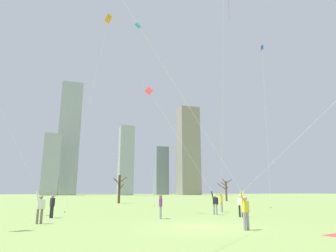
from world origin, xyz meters
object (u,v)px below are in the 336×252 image
object	(u,v)px
kite_flyer_far_back_red	(207,190)
bare_tree_rightmost	(119,188)
kite_flyer_foreground_left_purple	(222,159)
bystander_far_off_by_trees	(52,205)
kite_flyer_midfield_center_green	(219,167)
kite_flyer_foreground_right_white	(17,156)
bystander_watching_nearby	(161,205)
kite_flyer_midfield_left_pink	(261,183)
distant_kite_drifting_right_blue	(263,59)
distant_kite_high_overhead_orange	(105,34)
bare_tree_center	(226,189)
distant_kite_low_near_trees_teal	(139,41)

from	to	relation	value
kite_flyer_far_back_red	bare_tree_rightmost	distance (m)	25.81
kite_flyer_foreground_left_purple	kite_flyer_far_back_red	size ratio (longest dim) A/B	1.46
kite_flyer_foreground_left_purple	bystander_far_off_by_trees	size ratio (longest dim) A/B	10.25
bystander_far_off_by_trees	kite_flyer_midfield_center_green	bearing A→B (deg)	-53.06
kite_flyer_foreground_right_white	bystander_far_off_by_trees	bearing A→B (deg)	66.81
bystander_far_off_by_trees	bare_tree_rightmost	world-z (taller)	bare_tree_rightmost
bystander_watching_nearby	bare_tree_rightmost	bearing A→B (deg)	88.23
kite_flyer_foreground_left_purple	kite_flyer_midfield_left_pink	xyz separation A→B (m)	(0.93, -4.05, -2.16)
distant_kite_drifting_right_blue	kite_flyer_midfield_left_pink	bearing A→B (deg)	-129.15
distant_kite_high_overhead_orange	bare_tree_rightmost	bearing A→B (deg)	76.80
bystander_far_off_by_trees	distant_kite_drifting_right_blue	size ratio (longest dim) A/B	0.07
distant_kite_drifting_right_blue	bare_tree_center	world-z (taller)	distant_kite_drifting_right_blue
kite_flyer_foreground_left_purple	bare_tree_rightmost	xyz separation A→B (m)	(-5.28, 25.46, -2.17)
kite_flyer_midfield_center_green	kite_flyer_foreground_left_purple	xyz separation A→B (m)	(5.46, 10.04, 1.63)
bare_tree_rightmost	kite_flyer_midfield_left_pink	bearing A→B (deg)	-78.13
kite_flyer_foreground_right_white	kite_flyer_midfield_center_green	bearing A→B (deg)	-32.84
bystander_watching_nearby	bare_tree_center	distance (m)	38.81
kite_flyer_midfield_center_green	distant_kite_low_near_trees_teal	xyz separation A→B (m)	(0.86, 24.88, 19.95)
kite_flyer_midfield_left_pink	bystander_watching_nearby	distance (m)	7.43
kite_flyer_far_back_red	distant_kite_low_near_trees_teal	xyz separation A→B (m)	(-3.10, 14.91, 20.94)
kite_flyer_midfield_left_pink	distant_kite_low_near_trees_teal	bearing A→B (deg)	106.31
bare_tree_rightmost	kite_flyer_far_back_red	bearing A→B (deg)	-81.58
kite_flyer_foreground_left_purple	distant_kite_high_overhead_orange	world-z (taller)	distant_kite_high_overhead_orange
kite_flyer_foreground_right_white	bare_tree_center	size ratio (longest dim) A/B	3.97
kite_flyer_midfield_center_green	bare_tree_center	size ratio (longest dim) A/B	4.01
kite_flyer_foreground_left_purple	bystander_far_off_by_trees	bearing A→B (deg)	177.71
kite_flyer_foreground_left_purple	bare_tree_center	xyz separation A→B (m)	(16.12, 29.43, -2.34)
bystander_watching_nearby	bare_tree_center	size ratio (longest dim) A/B	0.37
kite_flyer_midfield_left_pink	kite_flyer_midfield_center_green	bearing A→B (deg)	-136.83
bystander_watching_nearby	distant_kite_low_near_trees_teal	size ratio (longest dim) A/B	0.06
kite_flyer_foreground_right_white	bystander_far_off_by_trees	xyz separation A→B (m)	(1.83, 4.26, -2.98)
kite_flyer_midfield_left_pink	bare_tree_center	size ratio (longest dim) A/B	2.53
kite_flyer_far_back_red	kite_flyer_midfield_left_pink	distance (m)	4.68
distant_kite_drifting_right_blue	kite_flyer_midfield_center_green	bearing A→B (deg)	-131.50
bystander_far_off_by_trees	distant_kite_low_near_trees_teal	world-z (taller)	distant_kite_low_near_trees_teal
bystander_watching_nearby	distant_kite_high_overhead_orange	distance (m)	18.58
distant_kite_high_overhead_orange	distant_kite_drifting_right_blue	world-z (taller)	distant_kite_drifting_right_blue
kite_flyer_far_back_red	bystander_far_off_by_trees	distance (m)	11.98
kite_flyer_far_back_red	bare_tree_rightmost	world-z (taller)	kite_flyer_far_back_red
bystander_far_off_by_trees	bare_tree_rightmost	xyz separation A→B (m)	(8.14, 24.92, 1.53)
distant_kite_drifting_right_blue	bare_tree_rightmost	world-z (taller)	distant_kite_drifting_right_blue
kite_flyer_midfield_left_pink	bare_tree_rightmost	distance (m)	30.15
kite_flyer_far_back_red	kite_flyer_midfield_left_pink	bearing A→B (deg)	-58.64
kite_flyer_midfield_center_green	distant_kite_low_near_trees_teal	size ratio (longest dim) A/B	0.68
kite_flyer_midfield_center_green	distant_kite_high_overhead_orange	size ratio (longest dim) A/B	0.89
kite_flyer_midfield_left_pink	bare_tree_rightmost	world-z (taller)	kite_flyer_midfield_left_pink
kite_flyer_midfield_left_pink	bystander_watching_nearby	bearing A→B (deg)	166.30
kite_flyer_far_back_red	distant_kite_high_overhead_orange	size ratio (longest dim) A/B	0.57
kite_flyer_far_back_red	kite_flyer_midfield_left_pink	xyz separation A→B (m)	(2.42, -3.98, 0.46)
kite_flyer_foreground_left_purple	distant_kite_low_near_trees_teal	xyz separation A→B (m)	(-4.60, 14.84, 18.32)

